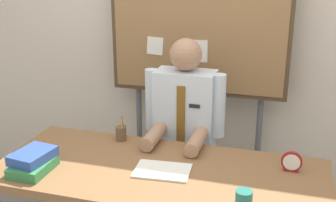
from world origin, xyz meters
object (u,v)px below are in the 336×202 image
Objects in this scene: coffee_mug at (244,200)px; pen_holder at (121,133)px; person at (184,144)px; open_notebook at (162,171)px; desk at (159,182)px; desk_clock at (292,162)px; bulletin_board at (198,20)px; book_stack at (33,162)px.

pen_holder is at bearing 146.00° from coffee_mug.
person is 0.60m from open_notebook.
desk is 19.82× the size of coffee_mug.
open_notebook is at bearing -162.76° from desk_clock.
pen_holder is (-0.36, -0.26, 0.14)m from person.
bulletin_board is 17.94× the size of desk_clock.
book_stack is at bearing -130.34° from person.
bulletin_board is 6.68× the size of open_notebook.
coffee_mug is at bearing -59.10° from person.
coffee_mug is at bearing -2.43° from book_stack.
book_stack is at bearing -119.98° from pen_holder.
coffee_mug is at bearing -27.57° from desk.
coffee_mug is (-0.21, -0.45, -0.00)m from desk_clock.
bulletin_board reaches higher than coffee_mug.
book_stack is (-0.67, -0.21, 0.14)m from desk.
person is at bearing 49.66° from book_stack.
coffee_mug reaches higher than open_notebook.
person is at bearing 120.90° from coffee_mug.
desk is 1.23m from bulletin_board.
coffee_mug is (0.50, -1.20, -0.67)m from bulletin_board.
person is at bearing 92.41° from open_notebook.
desk_clock reaches higher than open_notebook.
pen_holder is at bearing 173.23° from desk_clock.
open_notebook is 0.72m from desk_clock.
bulletin_board is 12.84× the size of pen_holder.
person is 0.89m from bulletin_board.
pen_holder is at bearing -120.32° from bulletin_board.
coffee_mug is (1.17, -0.05, -0.01)m from book_stack.
desk is at bearing -89.98° from bulletin_board.
desk_clock is (0.71, -0.38, 0.14)m from person.
pen_holder is (-0.36, -0.62, -0.67)m from bulletin_board.
person is 4.95× the size of book_stack.
coffee_mug is at bearing -26.91° from open_notebook.
book_stack is at bearing -120.16° from bulletin_board.
desk_clock is (0.71, -0.75, -0.66)m from bulletin_board.
bulletin_board is at bearing 112.68° from coffee_mug.
desk_clock is at bearing -6.77° from pen_holder.
pen_holder is (-0.36, 0.32, 0.13)m from desk.
person is (0.00, 0.58, -0.01)m from desk.
book_stack and desk_clock have the same top height.
person is 0.82m from desk_clock.
person is 1.04m from book_stack.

